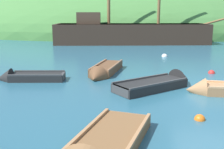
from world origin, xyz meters
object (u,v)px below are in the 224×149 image
object	(u,v)px
buoy_orange	(200,120)
buoy_red	(211,73)
rowboat_portside	(27,78)
sailing_ship	(130,36)
rowboat_center	(104,72)
buoy_white	(165,57)
rowboat_near_dock	(162,85)

from	to	relation	value
buoy_orange	buoy_red	size ratio (longest dim) A/B	0.93
rowboat_portside	buoy_orange	size ratio (longest dim) A/B	9.75
sailing_ship	rowboat_center	world-z (taller)	sailing_ship
rowboat_portside	buoy_red	world-z (taller)	rowboat_portside
rowboat_portside	buoy_red	distance (m)	8.90
buoy_white	rowboat_near_dock	bearing A→B (deg)	-95.25
sailing_ship	rowboat_near_dock	world-z (taller)	sailing_ship
buoy_white	buoy_red	bearing A→B (deg)	-70.02
rowboat_near_dock	sailing_ship	bearing A→B (deg)	56.40
rowboat_portside	buoy_orange	world-z (taller)	rowboat_portside
buoy_orange	rowboat_portside	bearing A→B (deg)	149.29
rowboat_center	buoy_white	bearing A→B (deg)	158.44
rowboat_center	rowboat_portside	size ratio (longest dim) A/B	1.26
buoy_red	rowboat_portside	bearing A→B (deg)	-164.46
sailing_ship	rowboat_portside	distance (m)	16.45
rowboat_near_dock	buoy_red	world-z (taller)	rowboat_near_dock
rowboat_center	rowboat_portside	world-z (taller)	rowboat_center
sailing_ship	buoy_red	bearing A→B (deg)	-78.58
rowboat_portside	buoy_red	bearing A→B (deg)	-171.05
rowboat_near_dock	buoy_white	bearing A→B (deg)	44.15
buoy_red	buoy_white	bearing A→B (deg)	109.98
sailing_ship	buoy_white	size ratio (longest dim) A/B	43.65
rowboat_portside	buoy_orange	distance (m)	7.84
rowboat_center	buoy_orange	bearing A→B (deg)	39.90
sailing_ship	buoy_orange	bearing A→B (deg)	-89.50
sailing_ship	buoy_white	bearing A→B (deg)	-79.17
rowboat_portside	buoy_white	bearing A→B (deg)	-137.73
sailing_ship	rowboat_center	xyz separation A→B (m)	(-0.64, -14.33, -0.60)
sailing_ship	buoy_white	distance (m)	8.82
sailing_ship	rowboat_near_dock	size ratio (longest dim) A/B	4.95
sailing_ship	buoy_orange	xyz separation A→B (m)	(2.85, -19.98, -0.72)
rowboat_near_dock	buoy_white	size ratio (longest dim) A/B	8.82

